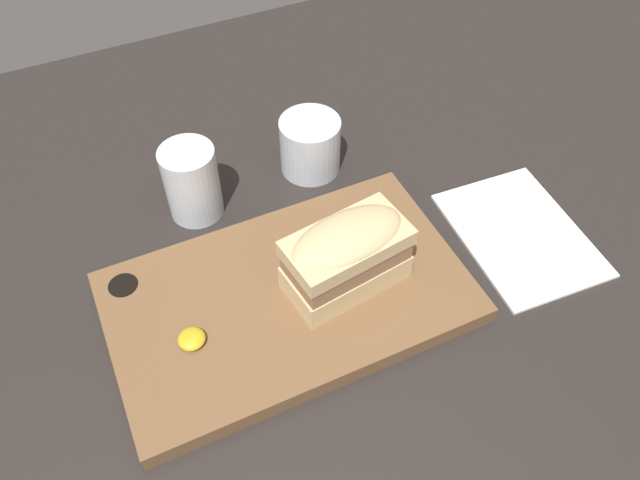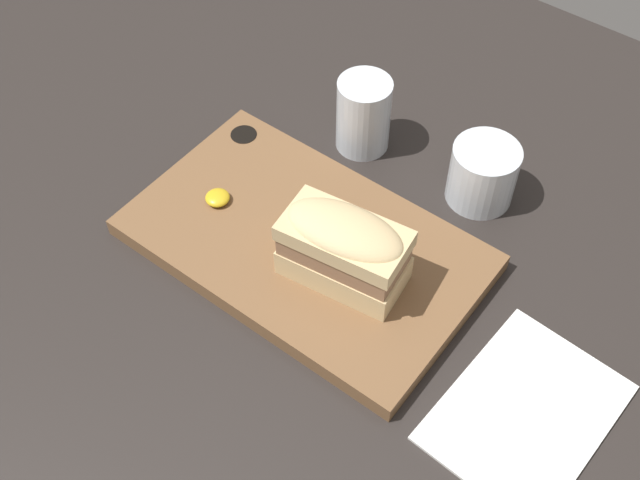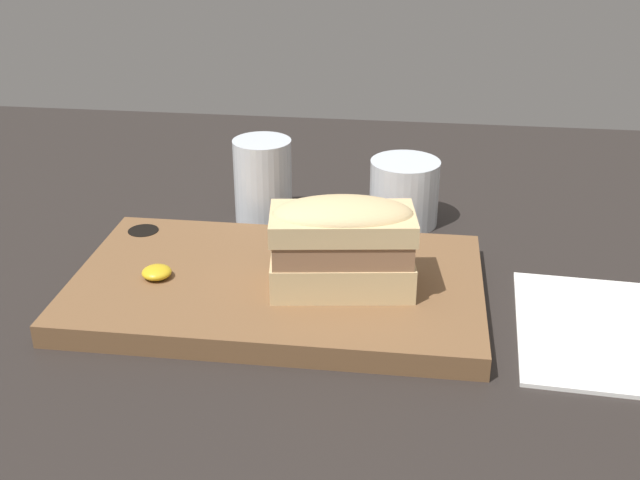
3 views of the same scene
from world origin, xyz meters
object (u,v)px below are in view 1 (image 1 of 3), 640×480
at_px(serving_board, 288,297).
at_px(water_glass, 193,186).
at_px(sandwich, 347,254).
at_px(wine_glass, 310,147).
at_px(napkin, 520,234).

xyz_separation_m(serving_board, water_glass, (-0.05, 0.18, 0.03)).
distance_m(sandwich, water_glass, 0.23).
bearing_deg(serving_board, sandwich, -12.44).
bearing_deg(wine_glass, napkin, -50.30).
relative_size(sandwich, napkin, 0.69).
height_order(water_glass, wine_glass, water_glass).
bearing_deg(napkin, serving_board, 174.59).
distance_m(serving_board, sandwich, 0.09).
bearing_deg(water_glass, sandwich, -59.98).
distance_m(serving_board, wine_glass, 0.23).
distance_m(water_glass, napkin, 0.41).
bearing_deg(napkin, water_glass, 148.92).
height_order(wine_glass, napkin, wine_glass).
relative_size(serving_board, sandwich, 2.81).
bearing_deg(napkin, wine_glass, 129.70).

